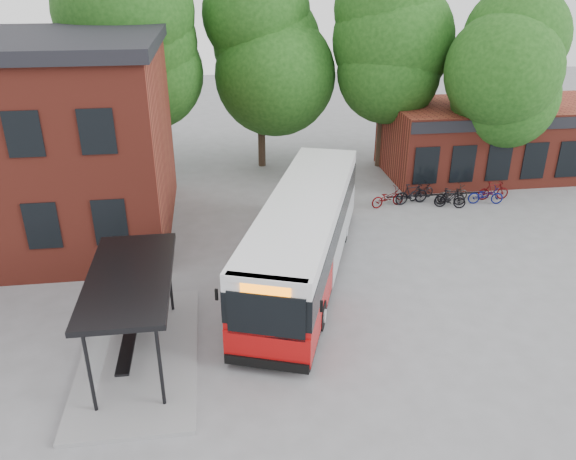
{
  "coord_description": "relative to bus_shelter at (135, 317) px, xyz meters",
  "views": [
    {
      "loc": [
        -1.88,
        -15.54,
        10.84
      ],
      "look_at": [
        0.7,
        3.27,
        2.0
      ],
      "focal_mm": 35.0,
      "sensor_mm": 36.0,
      "label": 1
    }
  ],
  "objects": [
    {
      "name": "bicycle_2",
      "position": [
        13.14,
        11.37,
        -1.02
      ],
      "size": [
        1.71,
        1.17,
        0.85
      ],
      "primitive_type": "imported",
      "rotation": [
        0.0,
        0.0,
        1.98
      ],
      "color": "black",
      "rests_on": "ground"
    },
    {
      "name": "ground",
      "position": [
        4.5,
        1.0,
        -1.45
      ],
      "size": [
        100.0,
        100.0,
        0.0
      ],
      "primitive_type": "plane",
      "color": "slate"
    },
    {
      "name": "bike_rail",
      "position": [
        13.78,
        11.0,
        -1.26
      ],
      "size": [
        5.2,
        0.1,
        0.38
      ],
      "primitive_type": null,
      "color": "black",
      "rests_on": "ground"
    },
    {
      "name": "bicycle_1",
      "position": [
        12.42,
        10.82,
        -0.91
      ],
      "size": [
        1.87,
        0.83,
        1.09
      ],
      "primitive_type": "imported",
      "rotation": [
        0.0,
        0.0,
        1.75
      ],
      "color": "black",
      "rests_on": "ground"
    },
    {
      "name": "tree_3",
      "position": [
        17.5,
        13.0,
        3.19
      ],
      "size": [
        7.04,
        7.04,
        9.28
      ],
      "primitive_type": null,
      "color": "#174211",
      "rests_on": "ground"
    },
    {
      "name": "tree_1",
      "position": [
        5.5,
        18.0,
        3.75
      ],
      "size": [
        7.92,
        7.92,
        10.4
      ],
      "primitive_type": null,
      "color": "#174211",
      "rests_on": "ground"
    },
    {
      "name": "bicycle_6",
      "position": [
        16.14,
        10.32,
        -0.99
      ],
      "size": [
        1.84,
        0.88,
        0.93
      ],
      "primitive_type": "imported",
      "rotation": [
        0.0,
        0.0,
        1.41
      ],
      "color": "#070F5E",
      "rests_on": "ground"
    },
    {
      "name": "bicycle_4",
      "position": [
        14.6,
        10.82,
        -0.99
      ],
      "size": [
        1.83,
        0.9,
        0.92
      ],
      "primitive_type": "imported",
      "rotation": [
        0.0,
        0.0,
        1.74
      ],
      "color": "black",
      "rests_on": "ground"
    },
    {
      "name": "bicycle_7",
      "position": [
        16.79,
        10.8,
        -0.95
      ],
      "size": [
        1.66,
        0.49,
        0.99
      ],
      "primitive_type": "imported",
      "rotation": [
        0.0,
        0.0,
        1.56
      ],
      "color": "#470709",
      "rests_on": "ground"
    },
    {
      "name": "bicycle_0",
      "position": [
        11.12,
        10.64,
        -0.97
      ],
      "size": [
        1.94,
        1.11,
        0.96
      ],
      "primitive_type": "imported",
      "rotation": [
        0.0,
        0.0,
        1.84
      ],
      "color": "#4D0405",
      "rests_on": "ground"
    },
    {
      "name": "tree_0",
      "position": [
        -1.5,
        17.0,
        4.05
      ],
      "size": [
        7.92,
        7.92,
        11.0
      ],
      "primitive_type": null,
      "color": "#174211",
      "rests_on": "ground"
    },
    {
      "name": "bus_shelter",
      "position": [
        0.0,
        0.0,
        0.0
      ],
      "size": [
        3.6,
        7.0,
        2.9
      ],
      "primitive_type": null,
      "color": "black",
      "rests_on": "ground"
    },
    {
      "name": "bicycle_3",
      "position": [
        14.14,
        10.05,
        -0.99
      ],
      "size": [
        1.59,
        0.91,
        0.92
      ],
      "primitive_type": "imported",
      "rotation": [
        0.0,
        0.0,
        1.24
      ],
      "color": "black",
      "rests_on": "ground"
    },
    {
      "name": "shop_row",
      "position": [
        19.5,
        15.0,
        0.55
      ],
      "size": [
        14.0,
        6.2,
        4.0
      ],
      "primitive_type": null,
      "color": "maroon",
      "rests_on": "ground"
    },
    {
      "name": "city_bus",
      "position": [
        5.88,
        4.49,
        0.15
      ],
      "size": [
        6.75,
        12.8,
        3.21
      ],
      "primitive_type": null,
      "rotation": [
        0.0,
        0.0,
        -0.34
      ],
      "color": "#B00B0C",
      "rests_on": "ground"
    },
    {
      "name": "tree_2",
      "position": [
        12.5,
        17.0,
        4.05
      ],
      "size": [
        7.92,
        7.92,
        11.0
      ],
      "primitive_type": null,
      "color": "#174211",
      "rests_on": "ground"
    },
    {
      "name": "bicycle_5",
      "position": [
        14.3,
        10.39,
        -1.0
      ],
      "size": [
        1.55,
        0.77,
        0.9
      ],
      "primitive_type": "imported",
      "rotation": [
        0.0,
        0.0,
        1.33
      ],
      "color": "black",
      "rests_on": "ground"
    }
  ]
}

